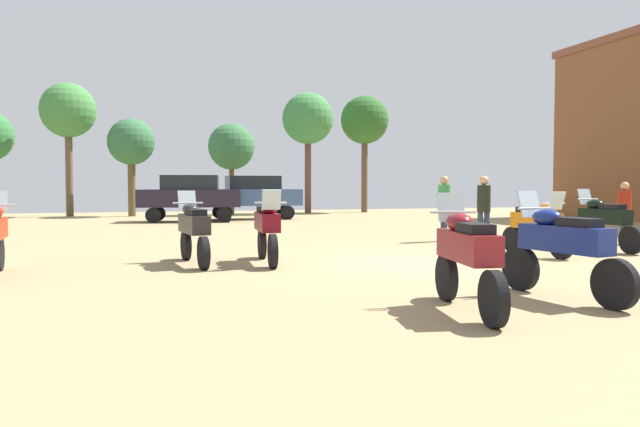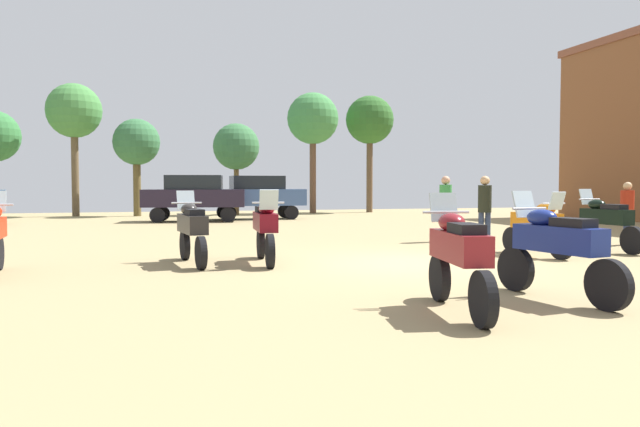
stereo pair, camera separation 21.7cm
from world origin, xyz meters
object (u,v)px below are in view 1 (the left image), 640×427
Objects in this scene: motorcycle_4 at (194,228)px; tree_2 at (365,121)px; tree_1 at (131,143)px; person_3 at (624,208)px; motorcycle_8 at (604,220)px; car_2 at (190,195)px; motorcycle_2 at (267,227)px; motorcycle_7 at (467,254)px; motorcycle_12 at (537,224)px; tree_5 at (231,147)px; person_1 at (484,205)px; tree_6 at (68,112)px; motorcycle_5 at (562,246)px; person_2 at (444,203)px; tree_3 at (308,120)px; car_3 at (253,194)px.

motorcycle_4 is 24.32m from tree_2.
person_3 is at bearing -56.52° from tree_1.
motorcycle_8 is 0.49× the size of car_2.
motorcycle_2 is 5.53m from motorcycle_7.
motorcycle_12 is 16.44m from car_2.
motorcycle_2 is 20.57m from tree_5.
tree_6 is at bearing 143.42° from person_1.
motorcycle_5 is 5.38m from motorcycle_12.
person_2 reaches higher than motorcycle_2.
tree_1 is 3.45m from tree_6.
car_2 is (-0.33, 14.73, 0.43)m from motorcycle_2.
motorcycle_12 is 21.80m from tree_3.
motorcycle_2 is 1.45m from motorcycle_4.
car_2 is at bearing 78.63° from motorcycle_4.
person_3 reaches higher than motorcycle_2.
car_3 is 7.62m from tree_3.
car_2 is at bearing -48.68° from tree_6.
motorcycle_7 is 21.24m from car_3.
car_2 is at bearing -109.05° from person_2.
motorcycle_8 is at bearing -175.69° from motorcycle_2.
motorcycle_7 is at bearing -74.70° from tree_6.
person_3 reaches higher than motorcycle_5.
person_3 is 0.34× the size of tree_5.
car_2 is (-8.56, 14.70, 0.44)m from motorcycle_8.
motorcycle_12 is 22.63m from tree_1.
tree_2 is 1.00× the size of tree_3.
motorcycle_2 is 0.34× the size of tree_2.
tree_5 reaches higher than car_2.
tree_1 is at bearing 33.51° from car_2.
tree_5 reaches higher than car_3.
motorcycle_2 is 22.38m from tree_3.
motorcycle_4 is at bearing -146.57° from person_1.
tree_1 is (-8.84, 18.40, 2.61)m from person_1.
motorcycle_5 is 19.99m from car_2.
person_2 is 19.09m from tree_1.
tree_1 is 0.73× the size of tree_3.
tree_5 is (-0.34, 4.39, 2.41)m from car_3.
motorcycle_5 is at bearing -97.76° from tree_3.
tree_2 is (0.27, 20.05, 4.29)m from person_3.
tree_6 is at bearing -68.39° from motorcycle_12.
motorcycle_7 is (2.84, -5.60, 0.01)m from motorcycle_4.
motorcycle_5 is 0.34× the size of tree_2.
person_1 reaches higher than motorcycle_2.
motorcycle_5 is 0.46× the size of tree_1.
person_3 reaches higher than motorcycle_12.
motorcycle_7 is 0.33× the size of tree_2.
motorcycle_8 reaches higher than motorcycle_7.
car_3 is 2.37× the size of person_1.
car_2 and car_3 have the same top height.
tree_5 is at bearing 123.28° from person_1.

